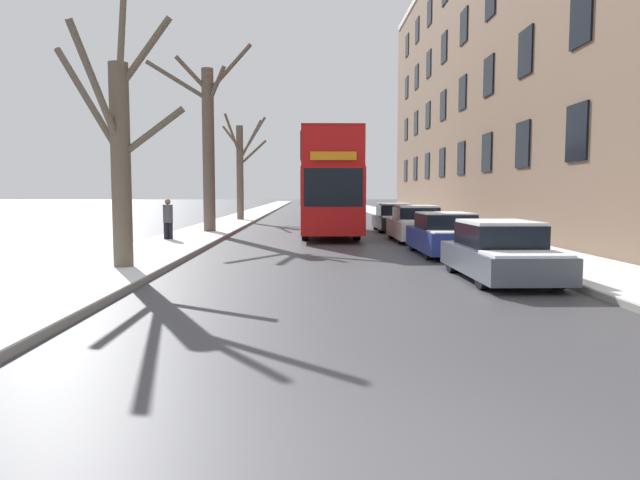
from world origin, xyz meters
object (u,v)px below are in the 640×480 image
Objects in this scene: bare_tree_left_0 at (120,147)px; parked_car_2 at (416,225)px; parked_car_3 at (394,218)px; bare_tree_left_2 at (241,166)px; parked_car_1 at (446,235)px; bare_tree_left_1 at (208,140)px; parked_car_0 at (500,253)px; double_decker_bus at (328,180)px; pedestrian_left_sidewalk at (168,219)px.

bare_tree_left_0 reaches higher than parked_car_2.
parked_car_2 is at bearing -90.00° from parked_car_3.
bare_tree_left_0 is 25.06m from bare_tree_left_2.
bare_tree_left_1 is at bearing 134.88° from parked_car_1.
bare_tree_left_2 reaches higher than parked_car_0.
bare_tree_left_0 reaches higher than parked_car_1.
bare_tree_left_2 is 18.73m from parked_car_2.
parked_car_2 is at bearing -60.57° from bare_tree_left_2.
bare_tree_left_0 is 1.74× the size of parked_car_1.
bare_tree_left_2 is (0.15, 11.93, -0.72)m from bare_tree_left_1.
bare_tree_left_0 is 13.02m from parked_car_2.
double_decker_bus is 2.64× the size of parked_car_2.
parked_car_2 is 0.99× the size of parked_car_3.
parked_car_0 is 16.52m from parked_car_3.
bare_tree_left_2 reaches higher than parked_car_1.
parked_car_1 is (-0.00, 5.27, 0.01)m from parked_car_0.
double_decker_bus reaches higher than pedestrian_left_sidewalk.
pedestrian_left_sidewalk reaches higher than parked_car_3.
double_decker_bus reaches higher than parked_car_0.
double_decker_bus is at bearing -161.74° from pedestrian_left_sidewalk.
bare_tree_left_1 is 2.16× the size of parked_car_0.
parked_car_2 is at bearing 90.00° from parked_car_0.
bare_tree_left_2 is 0.65× the size of double_decker_bus.
double_decker_bus is 2.58× the size of parked_car_1.
bare_tree_left_1 is at bearing -115.64° from pedestrian_left_sidewalk.
bare_tree_left_2 is at bearing 114.59° from double_decker_bus.
bare_tree_left_0 is 1.03× the size of bare_tree_left_2.
parked_car_2 is (0.00, 10.37, 0.06)m from parked_car_0.
double_decker_bus is (5.63, 12.84, -0.52)m from bare_tree_left_0.
parked_car_1 is 2.43× the size of pedestrian_left_sidewalk.
parked_car_2 reaches higher than parked_car_3.
parked_car_2 is at bearing 90.00° from parked_car_1.
bare_tree_left_2 is at bearing 89.92° from bare_tree_left_0.
parked_car_1 is 1.02× the size of parked_car_2.
parked_car_0 is 13.98m from pedestrian_left_sidewalk.
bare_tree_left_2 reaches higher than parked_car_2.
double_decker_bus reaches higher than parked_car_1.
parked_car_3 is at bearing 90.00° from parked_car_0.
parked_car_3 is (9.23, 1.99, -3.84)m from bare_tree_left_1.
bare_tree_left_0 is 4.23× the size of pedestrian_left_sidewalk.
parked_car_1 is at bearing -45.12° from bare_tree_left_1.
parked_car_0 is at bearing -57.59° from bare_tree_left_1.
parked_car_1 is at bearing -66.81° from bare_tree_left_2.
pedestrian_left_sidewalk is at bearing -99.39° from bare_tree_left_1.
parked_car_3 is (9.11, 15.12, -2.47)m from bare_tree_left_0.
parked_car_0 is at bearing -76.25° from double_decker_bus.
pedestrian_left_sidewalk is at bearing -145.94° from parked_car_3.
parked_car_1 is at bearing 90.00° from parked_car_0.
parked_car_1 is at bearing -90.00° from parked_car_3.
parked_car_0 is at bearing 119.51° from pedestrian_left_sidewalk.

